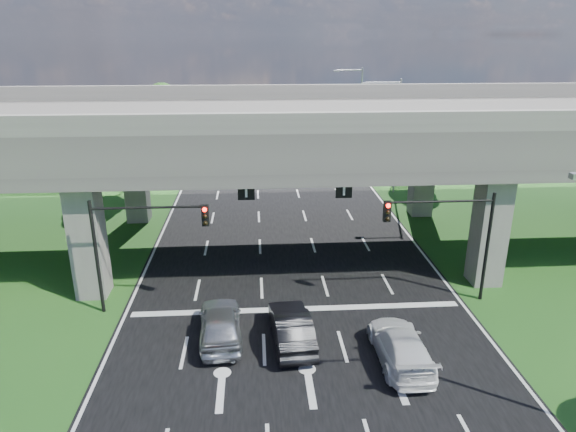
{
  "coord_description": "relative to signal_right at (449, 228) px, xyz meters",
  "views": [
    {
      "loc": [
        -2.04,
        -19.96,
        13.51
      ],
      "look_at": [
        -0.11,
        9.02,
        3.23
      ],
      "focal_mm": 32.0,
      "sensor_mm": 36.0,
      "label": 1
    }
  ],
  "objects": [
    {
      "name": "streetlight_beyond",
      "position": [
        2.27,
        36.06,
        1.66
      ],
      "size": [
        3.38,
        0.25,
        10.0
      ],
      "color": "gray",
      "rests_on": "ground"
    },
    {
      "name": "warehouse",
      "position": [
        -33.82,
        31.06,
        -2.19
      ],
      "size": [
        20.0,
        10.0,
        4.0
      ],
      "primitive_type": "cube",
      "color": "#9E9E99",
      "rests_on": "ground"
    },
    {
      "name": "tree_left_near",
      "position": [
        -21.78,
        22.06,
        0.63
      ],
      "size": [
        4.5,
        4.5,
        7.8
      ],
      "color": "black",
      "rests_on": "ground"
    },
    {
      "name": "tree_right_far",
      "position": [
        4.22,
        40.06,
        0.63
      ],
      "size": [
        4.5,
        4.5,
        7.8
      ],
      "color": "black",
      "rests_on": "ground"
    },
    {
      "name": "tree_left_mid",
      "position": [
        -24.78,
        30.06,
        -0.01
      ],
      "size": [
        3.91,
        3.9,
        6.76
      ],
      "color": "black",
      "rests_on": "ground"
    },
    {
      "name": "tree_right_near",
      "position": [
        5.22,
        24.06,
        0.31
      ],
      "size": [
        4.2,
        4.2,
        7.28
      ],
      "color": "black",
      "rests_on": "ground"
    },
    {
      "name": "car_dark",
      "position": [
        -8.35,
        -3.43,
        -3.37
      ],
      "size": [
        2.02,
        4.9,
        1.58
      ],
      "primitive_type": "imported",
      "rotation": [
        0.0,
        0.0,
        3.22
      ],
      "color": "black",
      "rests_on": "road"
    },
    {
      "name": "overpass",
      "position": [
        -7.82,
        8.06,
        3.73
      ],
      "size": [
        80.0,
        15.0,
        10.0
      ],
      "color": "#3A3735",
      "rests_on": "ground"
    },
    {
      "name": "ground",
      "position": [
        -7.82,
        -3.94,
        -4.19
      ],
      "size": [
        160.0,
        160.0,
        0.0
      ],
      "primitive_type": "plane",
      "color": "#1E4E19",
      "rests_on": "ground"
    },
    {
      "name": "car_silver",
      "position": [
        -11.62,
        -2.92,
        -3.33
      ],
      "size": [
        2.29,
        4.99,
        1.66
      ],
      "primitive_type": "imported",
      "rotation": [
        0.0,
        0.0,
        3.21
      ],
      "color": "#ABAEB3",
      "rests_on": "road"
    },
    {
      "name": "signal_left",
      "position": [
        -15.65,
        0.0,
        0.0
      ],
      "size": [
        5.76,
        0.54,
        6.0
      ],
      "color": "black",
      "rests_on": "ground"
    },
    {
      "name": "signal_right",
      "position": [
        0.0,
        0.0,
        0.0
      ],
      "size": [
        5.76,
        0.54,
        6.0
      ],
      "color": "black",
      "rests_on": "ground"
    },
    {
      "name": "road",
      "position": [
        -7.82,
        6.06,
        -4.17
      ],
      "size": [
        18.0,
        120.0,
        0.03
      ],
      "primitive_type": "cube",
      "color": "black",
      "rests_on": "ground"
    },
    {
      "name": "tree_left_far",
      "position": [
        -20.78,
        38.06,
        0.95
      ],
      "size": [
        4.8,
        4.8,
        8.32
      ],
      "color": "black",
      "rests_on": "ground"
    },
    {
      "name": "car_white",
      "position": [
        -3.72,
        -5.2,
        -3.41
      ],
      "size": [
        2.11,
        5.14,
        1.49
      ],
      "primitive_type": "imported",
      "rotation": [
        0.0,
        0.0,
        3.15
      ],
      "color": "white",
      "rests_on": "road"
    },
    {
      "name": "streetlight_far",
      "position": [
        2.27,
        20.06,
        1.66
      ],
      "size": [
        3.38,
        0.25,
        10.0
      ],
      "color": "gray",
      "rests_on": "ground"
    },
    {
      "name": "tree_right_mid",
      "position": [
        8.22,
        32.06,
        -0.01
      ],
      "size": [
        3.91,
        3.9,
        6.76
      ],
      "color": "black",
      "rests_on": "ground"
    }
  ]
}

